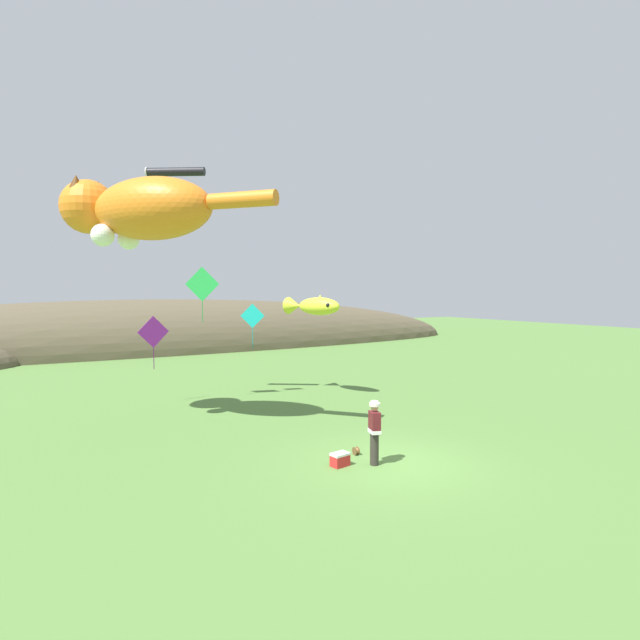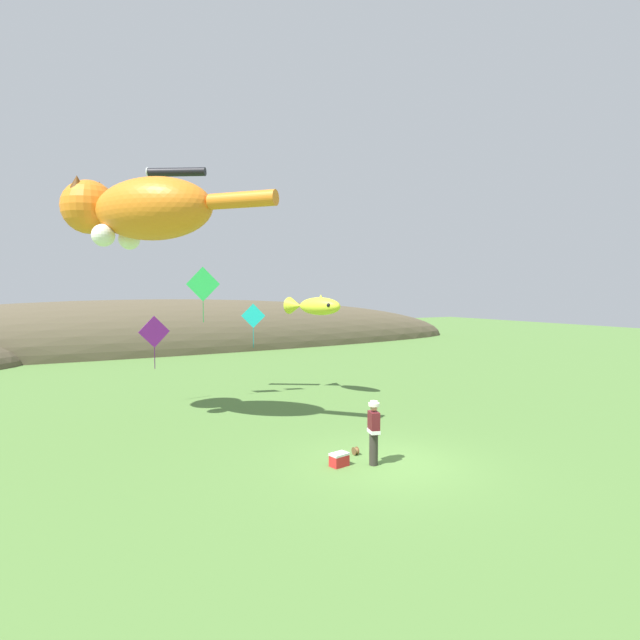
% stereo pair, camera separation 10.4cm
% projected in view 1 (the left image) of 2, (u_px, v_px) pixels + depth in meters
% --- Properties ---
extents(ground_plane, '(120.00, 120.00, 0.00)m').
position_uv_depth(ground_plane, '(391.00, 464.00, 13.77)').
color(ground_plane, '#517A38').
extents(distant_hill_ridge, '(61.18, 14.10, 8.30)m').
position_uv_depth(distant_hill_ridge, '(122.00, 352.00, 39.25)').
color(distant_hill_ridge, brown).
rests_on(distant_hill_ridge, ground).
extents(festival_attendant, '(0.37, 0.48, 1.77)m').
position_uv_depth(festival_attendant, '(374.00, 431.00, 13.64)').
color(festival_attendant, '#332D28').
rests_on(festival_attendant, ground).
extents(kite_spool, '(0.12, 0.24, 0.24)m').
position_uv_depth(kite_spool, '(356.00, 451.00, 14.52)').
color(kite_spool, olive).
rests_on(kite_spool, ground).
extents(picnic_cooler, '(0.54, 0.40, 0.36)m').
position_uv_depth(picnic_cooler, '(340.00, 459.00, 13.59)').
color(picnic_cooler, red).
rests_on(picnic_cooler, ground).
extents(kite_giant_cat, '(5.95, 6.54, 2.49)m').
position_uv_depth(kite_giant_cat, '(138.00, 210.00, 16.97)').
color(kite_giant_cat, orange).
extents(kite_fish_windsock, '(1.85, 3.13, 0.94)m').
position_uv_depth(kite_fish_windsock, '(313.00, 306.00, 22.77)').
color(kite_fish_windsock, yellow).
extents(kite_tube_streamer, '(2.30, 1.69, 0.44)m').
position_uv_depth(kite_tube_streamer, '(175.00, 172.00, 20.93)').
color(kite_tube_streamer, black).
extents(kite_diamond_violet, '(1.33, 0.23, 2.25)m').
position_uv_depth(kite_diamond_violet, '(153.00, 332.00, 20.91)').
color(kite_diamond_violet, purple).
extents(kite_diamond_green, '(1.25, 0.86, 2.40)m').
position_uv_depth(kite_diamond_green, '(202.00, 284.00, 21.41)').
color(kite_diamond_green, green).
extents(kite_diamond_teal, '(0.94, 0.62, 2.01)m').
position_uv_depth(kite_diamond_teal, '(252.00, 316.00, 22.64)').
color(kite_diamond_teal, '#19BFBF').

